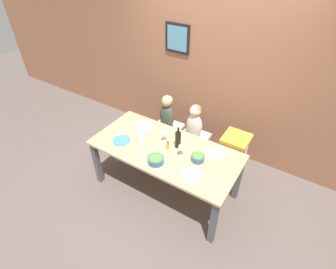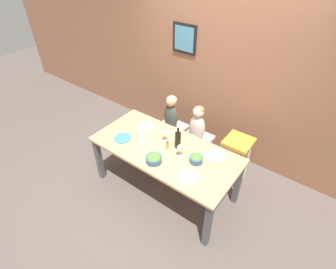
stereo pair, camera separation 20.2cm
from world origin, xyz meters
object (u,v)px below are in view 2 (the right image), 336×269
object	(u,v)px
wine_bottle	(178,140)
salad_bowl_large	(154,159)
person_child_left	(171,111)
wine_glass_near	(180,148)
chair_right_highchair	(237,149)
paper_towel_roll	(142,135)
dinner_plate_front_right	(188,176)
chair_far_center	(196,142)
person_child_center	(198,122)
wine_glass_far	(165,133)
dinner_plate_back_left	(146,126)
chair_far_left	(171,130)
dinner_plate_back_right	(216,156)
dinner_plate_front_left	(123,138)
salad_bowl_small	(196,159)

from	to	relation	value
wine_bottle	salad_bowl_large	world-z (taller)	wine_bottle
person_child_left	wine_glass_near	world-z (taller)	person_child_left
chair_right_highchair	wine_glass_near	xyz separation A→B (m)	(-0.44, -0.74, 0.30)
paper_towel_roll	dinner_plate_front_right	distance (m)	0.83
chair_far_center	person_child_center	world-z (taller)	person_child_center
wine_glass_far	dinner_plate_back_left	xyz separation A→B (m)	(-0.42, 0.10, -0.12)
chair_far_center	wine_glass_near	xyz separation A→B (m)	(0.20, -0.74, 0.47)
chair_far_left	person_child_center	xyz separation A→B (m)	(0.47, 0.00, 0.36)
wine_bottle	person_child_left	bearing A→B (deg)	132.13
chair_right_highchair	wine_bottle	distance (m)	0.88
paper_towel_roll	dinner_plate_back_right	distance (m)	0.96
chair_right_highchair	dinner_plate_front_left	size ratio (longest dim) A/B	3.16
person_child_center	paper_towel_roll	distance (m)	0.89
person_child_center	dinner_plate_front_right	world-z (taller)	person_child_center
dinner_plate_front_right	person_child_left	bearing A→B (deg)	134.41
chair_far_center	dinner_plate_front_left	xyz separation A→B (m)	(-0.60, -0.90, 0.35)
wine_bottle	dinner_plate_back_left	distance (m)	0.64
person_child_left	dinner_plate_back_left	distance (m)	0.51
chair_right_highchair	person_child_center	distance (m)	0.67
dinner_plate_back_right	chair_far_left	bearing A→B (deg)	155.13
dinner_plate_back_left	salad_bowl_large	bearing A→B (deg)	-41.83
chair_far_center	salad_bowl_small	bearing A→B (deg)	-59.68
salad_bowl_large	salad_bowl_small	size ratio (longest dim) A/B	1.22
salad_bowl_small	dinner_plate_back_right	xyz separation A→B (m)	(0.14, 0.23, -0.04)
chair_right_highchair	dinner_plate_back_left	world-z (taller)	dinner_plate_back_left
dinner_plate_back_left	person_child_left	bearing A→B (deg)	82.52
wine_bottle	salad_bowl_small	size ratio (longest dim) A/B	1.86
wine_bottle	dinner_plate_front_left	bearing A→B (deg)	-156.96
chair_far_center	person_child_center	distance (m)	0.36
dinner_plate_front_left	chair_far_left	bearing A→B (deg)	81.72
wine_glass_far	person_child_center	bearing A→B (deg)	78.75
salad_bowl_small	wine_bottle	bearing A→B (deg)	164.84
wine_glass_near	dinner_plate_front_right	world-z (taller)	wine_glass_near
person_child_left	wine_bottle	distance (m)	0.83
wine_bottle	dinner_plate_back_right	bearing A→B (deg)	16.47
wine_glass_far	chair_right_highchair	bearing A→B (deg)	38.63
wine_glass_far	dinner_plate_back_left	bearing A→B (deg)	166.24
chair_far_center	person_child_left	distance (m)	0.59
person_child_left	wine_bottle	size ratio (longest dim) A/B	1.82
dinner_plate_back_right	dinner_plate_front_right	xyz separation A→B (m)	(-0.08, -0.49, 0.00)
chair_right_highchair	person_child_left	size ratio (longest dim) A/B	1.35
person_child_center	dinner_plate_front_right	bearing A→B (deg)	-63.99
person_child_center	person_child_left	bearing A→B (deg)	180.00
chair_right_highchair	person_child_center	size ratio (longest dim) A/B	1.35
dinner_plate_front_right	chair_far_center	bearing A→B (deg)	116.04
person_child_left	dinner_plate_front_right	size ratio (longest dim) A/B	2.34
person_child_left	salad_bowl_large	bearing A→B (deg)	-64.26
person_child_center	dinner_plate_front_left	xyz separation A→B (m)	(-0.60, -0.90, -0.01)
chair_far_center	person_child_left	world-z (taller)	person_child_left
paper_towel_roll	dinner_plate_front_right	size ratio (longest dim) A/B	1.05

